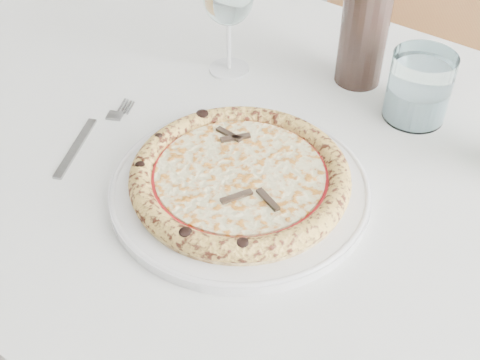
{
  "coord_description": "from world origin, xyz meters",
  "views": [
    {
      "loc": [
        0.47,
        -0.63,
        1.28
      ],
      "look_at": [
        0.19,
        -0.15,
        0.78
      ],
      "focal_mm": 45.0,
      "sensor_mm": 36.0,
      "label": 1
    }
  ],
  "objects_px": {
    "dining_table": "(274,195)",
    "plate": "(240,187)",
    "tumbler": "(418,91)",
    "chair_far": "(401,49)",
    "wine_bottle": "(368,6)",
    "pizza": "(240,176)"
  },
  "relations": [
    {
      "from": "dining_table",
      "to": "plate",
      "type": "relative_size",
      "value": 4.75
    },
    {
      "from": "plate",
      "to": "chair_far",
      "type": "bearing_deg",
      "value": 91.93
    },
    {
      "from": "pizza",
      "to": "dining_table",
      "type": "bearing_deg",
      "value": 89.99
    },
    {
      "from": "chair_far",
      "to": "plate",
      "type": "relative_size",
      "value": 2.84
    },
    {
      "from": "dining_table",
      "to": "tumbler",
      "type": "bearing_deg",
      "value": 50.1
    },
    {
      "from": "plate",
      "to": "dining_table",
      "type": "bearing_deg",
      "value": 90.0
    },
    {
      "from": "dining_table",
      "to": "pizza",
      "type": "height_order",
      "value": "pizza"
    },
    {
      "from": "tumbler",
      "to": "wine_bottle",
      "type": "xyz_separation_m",
      "value": [
        -0.11,
        0.05,
        0.08
      ]
    },
    {
      "from": "tumbler",
      "to": "plate",
      "type": "bearing_deg",
      "value": -117.59
    },
    {
      "from": "dining_table",
      "to": "tumbler",
      "type": "distance_m",
      "value": 0.25
    },
    {
      "from": "plate",
      "to": "wine_bottle",
      "type": "bearing_deg",
      "value": 84.21
    },
    {
      "from": "chair_far",
      "to": "plate",
      "type": "height_order",
      "value": "chair_far"
    },
    {
      "from": "chair_far",
      "to": "wine_bottle",
      "type": "relative_size",
      "value": 3.17
    },
    {
      "from": "dining_table",
      "to": "chair_far",
      "type": "xyz_separation_m",
      "value": [
        -0.03,
        0.74,
        -0.14
      ]
    },
    {
      "from": "pizza",
      "to": "tumbler",
      "type": "xyz_separation_m",
      "value": [
        0.14,
        0.27,
        0.02
      ]
    },
    {
      "from": "wine_bottle",
      "to": "dining_table",
      "type": "bearing_deg",
      "value": -98.41
    },
    {
      "from": "chair_far",
      "to": "plate",
      "type": "xyz_separation_m",
      "value": [
        0.03,
        -0.84,
        0.23
      ]
    },
    {
      "from": "chair_far",
      "to": "tumbler",
      "type": "relative_size",
      "value": 9.27
    },
    {
      "from": "dining_table",
      "to": "plate",
      "type": "distance_m",
      "value": 0.14
    },
    {
      "from": "plate",
      "to": "pizza",
      "type": "relative_size",
      "value": 1.19
    },
    {
      "from": "dining_table",
      "to": "chair_far",
      "type": "bearing_deg",
      "value": 92.19
    },
    {
      "from": "dining_table",
      "to": "wine_bottle",
      "type": "distance_m",
      "value": 0.31
    }
  ]
}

